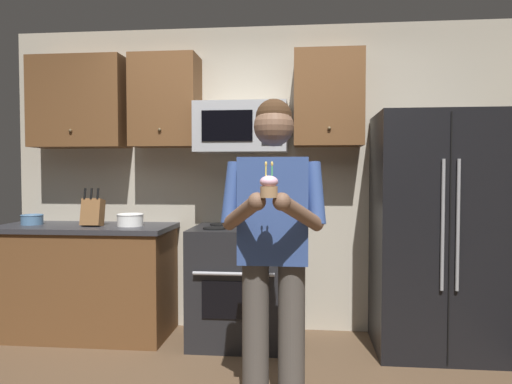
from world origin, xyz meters
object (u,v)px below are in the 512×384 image
(refrigerator, at_px, (435,233))
(knife_block, at_px, (93,212))
(microwave, at_px, (242,128))
(cupcake, at_px, (269,186))
(bowl_small_colored, at_px, (32,219))
(person, at_px, (273,238))
(oven_range, at_px, (240,284))
(bowl_large_white, at_px, (130,219))

(refrigerator, distance_m, knife_block, 2.71)
(microwave, bearing_deg, cupcake, -77.96)
(bowl_small_colored, distance_m, cupcake, 2.62)
(bowl_small_colored, xyz_separation_m, person, (2.11, -1.19, 0.03))
(refrigerator, xyz_separation_m, person, (-1.15, -1.13, 0.10))
(oven_range, relative_size, bowl_large_white, 4.28)
(oven_range, xyz_separation_m, person, (0.35, -1.17, 0.53))
(bowl_small_colored, bearing_deg, cupcake, -35.76)
(oven_range, distance_m, knife_block, 1.34)
(oven_range, height_order, knife_block, knife_block)
(knife_block, xyz_separation_m, bowl_small_colored, (-0.55, 0.05, -0.07))
(bowl_small_colored, bearing_deg, refrigerator, -1.05)
(bowl_large_white, xyz_separation_m, person, (1.25, -1.17, 0.02))
(refrigerator, distance_m, bowl_large_white, 2.41)
(knife_block, bearing_deg, person, -36.24)
(microwave, relative_size, bowl_small_colored, 4.05)
(refrigerator, height_order, cupcake, refrigerator)
(refrigerator, bearing_deg, bowl_small_colored, 178.95)
(bowl_small_colored, bearing_deg, microwave, 3.20)
(cupcake, bearing_deg, microwave, 102.04)
(bowl_large_white, relative_size, cupcake, 1.25)
(microwave, relative_size, bowl_large_white, 3.40)
(bowl_large_white, bearing_deg, bowl_small_colored, 178.76)
(oven_range, relative_size, cupcake, 5.36)
(refrigerator, height_order, bowl_small_colored, refrigerator)
(oven_range, bearing_deg, knife_block, -178.61)
(refrigerator, relative_size, knife_block, 5.63)
(oven_range, xyz_separation_m, bowl_small_colored, (-1.76, 0.02, 0.50))
(person, relative_size, cupcake, 10.13)
(refrigerator, bearing_deg, microwave, 173.97)
(knife_block, xyz_separation_m, person, (1.55, -1.14, -0.04))
(knife_block, bearing_deg, microwave, 7.01)
(refrigerator, bearing_deg, bowl_large_white, 179.01)
(oven_range, xyz_separation_m, knife_block, (-1.21, -0.03, 0.57))
(bowl_small_colored, height_order, person, person)
(bowl_large_white, xyz_separation_m, cupcake, (1.25, -1.50, 0.32))
(knife_block, xyz_separation_m, bowl_large_white, (0.30, 0.03, -0.06))
(cupcake, bearing_deg, person, 90.00)
(bowl_large_white, relative_size, bowl_small_colored, 1.19)
(bowl_large_white, bearing_deg, person, -43.12)
(oven_range, relative_size, bowl_small_colored, 5.11)
(oven_range, bearing_deg, person, -73.55)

